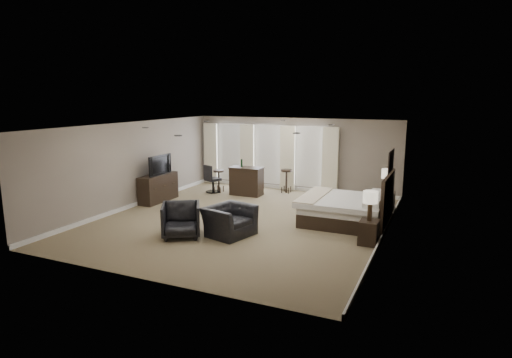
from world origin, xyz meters
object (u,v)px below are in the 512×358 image
at_px(nightstand_far, 386,203).
at_px(dresser, 158,188).
at_px(lamp_far, 387,181).
at_px(bar_counter, 247,181).
at_px(bar_stool_right, 286,181).
at_px(bar_stool_left, 219,181).
at_px(nightstand_near, 369,232).
at_px(lamp_near, 370,206).
at_px(armchair_far, 181,218).
at_px(bed, 345,197).
at_px(armchair_near, 229,216).
at_px(tv, 158,172).
at_px(desk_chair, 213,179).

relative_size(nightstand_far, dresser, 0.40).
distance_m(lamp_far, dresser, 7.11).
distance_m(bar_counter, bar_stool_right, 1.44).
bearing_deg(bar_stool_left, nightstand_near, -30.05).
distance_m(lamp_near, bar_stool_left, 6.71).
height_order(nightstand_near, armchair_far, armchair_far).
xyz_separation_m(bed, nightstand_near, (0.89, -1.45, -0.42)).
height_order(lamp_far, armchair_near, lamp_far).
xyz_separation_m(bed, lamp_near, (0.89, -1.45, 0.20)).
xyz_separation_m(nightstand_far, bar_counter, (-4.70, 0.44, 0.18)).
bearing_deg(armchair_far, armchair_near, -1.39).
relative_size(tv, armchair_near, 0.99).
relative_size(bar_stool_left, bar_stool_right, 0.95).
relative_size(nightstand_near, armchair_near, 0.50).
distance_m(nightstand_far, bar_counter, 4.72).
distance_m(lamp_near, armchair_near, 3.34).
bearing_deg(lamp_near, desk_chair, 151.58).
relative_size(tv, bar_counter, 0.98).
bearing_deg(nightstand_near, lamp_near, 0.00).
distance_m(armchair_far, bar_stool_left, 4.93).
height_order(nightstand_near, desk_chair, desk_chair).
bearing_deg(bar_stool_right, nightstand_near, -49.83).
bearing_deg(bar_stool_left, nightstand_far, -4.45).
bearing_deg(bed, desk_chair, 160.72).
xyz_separation_m(nightstand_far, bar_stool_right, (-3.56, 1.32, 0.11)).
xyz_separation_m(bed, dresser, (-6.03, -0.08, -0.26)).
height_order(nightstand_far, bar_stool_left, bar_stool_left).
relative_size(nightstand_far, bar_stool_right, 0.74).
bearing_deg(bed, lamp_far, 58.46).
height_order(nightstand_far, desk_chair, desk_chair).
height_order(nightstand_far, armchair_near, armchair_near).
xyz_separation_m(nightstand_far, tv, (-6.92, -1.53, 0.65)).
bearing_deg(nightstand_far, lamp_far, 0.00).
bearing_deg(dresser, nightstand_far, 12.49).
xyz_separation_m(dresser, bar_counter, (2.22, 1.97, 0.05)).
bearing_deg(bar_stool_right, bed, -46.02).
bearing_deg(armchair_near, nightstand_far, -26.16).
relative_size(bed, nightstand_near, 3.97).
height_order(bed, nightstand_far, bed).
relative_size(lamp_near, armchair_near, 0.62).
relative_size(nightstand_far, lamp_far, 0.90).
bearing_deg(desk_chair, tv, 87.26).
height_order(lamp_far, tv, lamp_far).
xyz_separation_m(nightstand_near, armchair_near, (-3.23, -0.74, 0.21)).
height_order(bar_stool_right, desk_chair, desk_chair).
bearing_deg(tv, armchair_far, -135.17).
bearing_deg(nightstand_far, lamp_near, -90.00).
bearing_deg(armchair_near, lamp_near, -61.65).
xyz_separation_m(dresser, desk_chair, (0.97, 1.85, 0.06)).
distance_m(lamp_near, bar_counter, 5.78).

